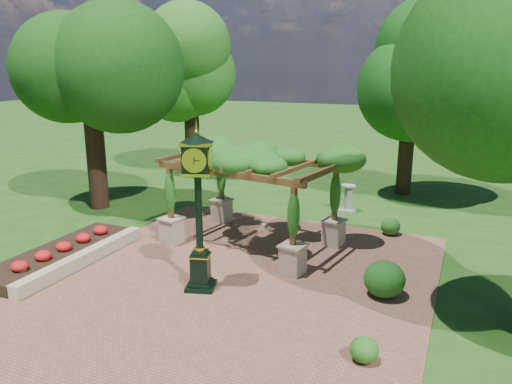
% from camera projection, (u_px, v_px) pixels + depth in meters
% --- Properties ---
extents(ground, '(120.00, 120.00, 0.00)m').
position_uv_depth(ground, '(216.00, 301.00, 12.33)').
color(ground, '#1E4714').
rests_on(ground, ground).
extents(brick_plaza, '(10.00, 12.00, 0.04)m').
position_uv_depth(brick_plaza, '(234.00, 285.00, 13.21)').
color(brick_plaza, brown).
rests_on(brick_plaza, ground).
extents(border_wall, '(0.35, 5.00, 0.40)m').
position_uv_depth(border_wall, '(83.00, 259.00, 14.47)').
color(border_wall, '#C6B793').
rests_on(border_wall, ground).
extents(flower_bed, '(1.50, 5.00, 0.36)m').
position_uv_depth(flower_bed, '(60.00, 255.00, 14.82)').
color(flower_bed, red).
rests_on(flower_bed, ground).
extents(pedestal_clock, '(1.01, 1.01, 4.13)m').
position_uv_depth(pedestal_clock, '(198.00, 198.00, 12.36)').
color(pedestal_clock, black).
rests_on(pedestal_clock, brick_plaza).
extents(pergola, '(5.67, 4.10, 3.27)m').
position_uv_depth(pergola, '(252.00, 163.00, 15.47)').
color(pergola, tan).
rests_on(pergola, brick_plaza).
extents(sundial, '(0.70, 0.70, 1.08)m').
position_uv_depth(sundial, '(348.00, 200.00, 19.64)').
color(sundial, gray).
rests_on(sundial, ground).
extents(shrub_front, '(0.75, 0.75, 0.51)m').
position_uv_depth(shrub_front, '(364.00, 350.00, 9.72)').
color(shrub_front, '#225B1A').
rests_on(shrub_front, brick_plaza).
extents(shrub_mid, '(1.35, 1.35, 0.92)m').
position_uv_depth(shrub_mid, '(384.00, 279.00, 12.40)').
color(shrub_mid, '#194F16').
rests_on(shrub_mid, brick_plaza).
extents(shrub_back, '(0.71, 0.71, 0.59)m').
position_uv_depth(shrub_back, '(390.00, 226.00, 16.93)').
color(shrub_back, '#28641D').
rests_on(shrub_back, brick_plaza).
extents(tree_west_near, '(4.59, 4.59, 8.87)m').
position_uv_depth(tree_west_near, '(88.00, 53.00, 18.83)').
color(tree_west_near, '#331E14').
rests_on(tree_west_near, ground).
extents(tree_west_far, '(4.23, 4.23, 8.73)m').
position_uv_depth(tree_west_far, '(190.00, 57.00, 25.14)').
color(tree_west_far, black).
rests_on(tree_west_far, ground).
extents(tree_north, '(3.91, 3.91, 7.45)m').
position_uv_depth(tree_north, '(411.00, 77.00, 21.23)').
color(tree_north, '#352215').
rests_on(tree_north, ground).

